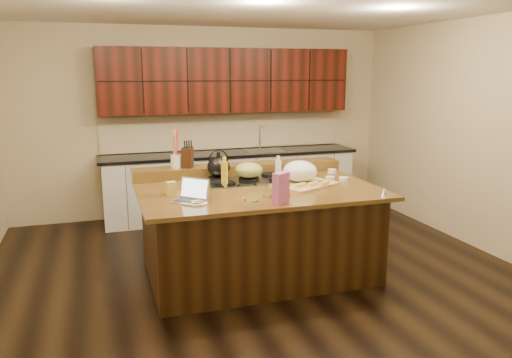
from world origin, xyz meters
name	(u,v)px	position (x,y,z in m)	size (l,w,h in m)	color
room	(258,146)	(0.00, 0.00, 1.35)	(5.52, 5.02, 2.72)	black
island	(257,230)	(0.00, 0.00, 0.46)	(2.40, 1.60, 0.92)	black
back_ledge	(239,169)	(0.00, 0.70, 0.98)	(2.40, 0.30, 0.12)	#301E0A
cooktop	(249,180)	(0.00, 0.30, 0.94)	(0.92, 0.52, 0.05)	gray
back_counter	(230,149)	(0.30, 2.23, 0.98)	(3.70, 0.66, 2.40)	silver
kettle	(219,167)	(-0.30, 0.43, 1.08)	(0.25, 0.25, 0.22)	black
green_bowl	(249,170)	(0.00, 0.30, 1.05)	(0.30, 0.30, 0.16)	olive
laptop	(191,195)	(-0.74, -0.33, 0.98)	(0.38, 0.38, 0.21)	#B7B7BC
oil_bottle	(225,175)	(-0.32, 0.09, 1.06)	(0.07, 0.07, 0.27)	gold
vinegar_bottle	(278,172)	(0.26, 0.10, 1.04)	(0.06, 0.06, 0.25)	silver
wooden_tray	(301,174)	(0.48, 0.00, 1.03)	(0.75, 0.66, 0.25)	tan
ramekin_a	(344,179)	(0.98, 0.00, 0.94)	(0.10, 0.10, 0.04)	white
ramekin_b	(330,179)	(0.85, 0.07, 0.94)	(0.10, 0.10, 0.04)	white
ramekin_c	(332,171)	(1.06, 0.45, 0.94)	(0.10, 0.10, 0.04)	white
strainer_bowl	(302,171)	(0.67, 0.43, 0.97)	(0.24, 0.24, 0.09)	#996B3F
kitchen_timer	(384,191)	(1.06, -0.66, 0.96)	(0.08, 0.08, 0.07)	silver
pink_bag	(281,188)	(0.00, -0.66, 1.06)	(0.15, 0.08, 0.28)	#B8568B
candy_plate	(198,203)	(-0.71, -0.44, 0.93)	(0.18, 0.18, 0.01)	white
package_box	(171,188)	(-0.88, -0.03, 0.98)	(0.09, 0.06, 0.13)	gold
utensil_crock	(176,162)	(-0.71, 0.70, 1.11)	(0.12, 0.12, 0.14)	white
knife_block	(188,157)	(-0.59, 0.70, 1.15)	(0.11, 0.18, 0.22)	black
gumdrop_0	(245,200)	(-0.27, -0.46, 0.93)	(0.02, 0.02, 0.02)	red
gumdrop_1	(254,201)	(-0.21, -0.54, 0.93)	(0.02, 0.02, 0.02)	#198C26
gumdrop_2	(285,198)	(0.11, -0.50, 0.93)	(0.02, 0.02, 0.02)	red
gumdrop_3	(269,197)	(-0.03, -0.44, 0.93)	(0.02, 0.02, 0.02)	#198C26
gumdrop_4	(283,194)	(0.13, -0.38, 0.93)	(0.02, 0.02, 0.02)	red
gumdrop_5	(284,195)	(0.14, -0.40, 0.93)	(0.02, 0.02, 0.02)	#198C26
gumdrop_6	(290,195)	(0.18, -0.43, 0.93)	(0.02, 0.02, 0.02)	red
gumdrop_7	(264,196)	(-0.06, -0.39, 0.93)	(0.02, 0.02, 0.02)	#198C26
gumdrop_8	(271,195)	(0.01, -0.38, 0.93)	(0.02, 0.02, 0.02)	red
gumdrop_9	(257,201)	(-0.18, -0.53, 0.93)	(0.02, 0.02, 0.02)	#198C26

